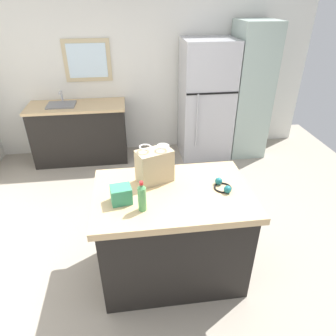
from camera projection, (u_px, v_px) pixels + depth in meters
name	position (u px, v px, depth m)	size (l,w,h in m)	color
ground	(174.00, 246.00, 3.23)	(6.02, 6.02, 0.00)	#9E9384
back_wall	(150.00, 63.00, 4.64)	(5.02, 0.13, 2.77)	silver
kitchen_island	(172.00, 233.00, 2.72)	(1.31, 0.87, 0.92)	black
refrigerator	(206.00, 101.00, 4.64)	(0.76, 0.70, 1.78)	#B7B7BC
tall_cabinet	(249.00, 92.00, 4.66)	(0.55, 0.62, 2.01)	#9EB2A8
sink_counter	(80.00, 132.00, 4.68)	(1.42, 0.59, 1.08)	black
shopping_bag	(155.00, 166.00, 2.56)	(0.34, 0.27, 0.34)	tan
small_box	(121.00, 194.00, 2.34)	(0.16, 0.13, 0.14)	#388E66
bottle	(142.00, 197.00, 2.23)	(0.06, 0.06, 0.25)	#4C9956
ear_defenders	(223.00, 186.00, 2.52)	(0.19, 0.19, 0.06)	black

